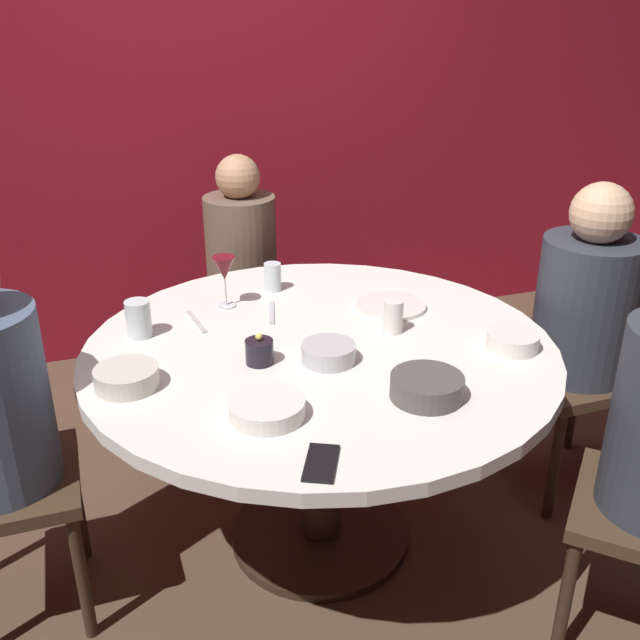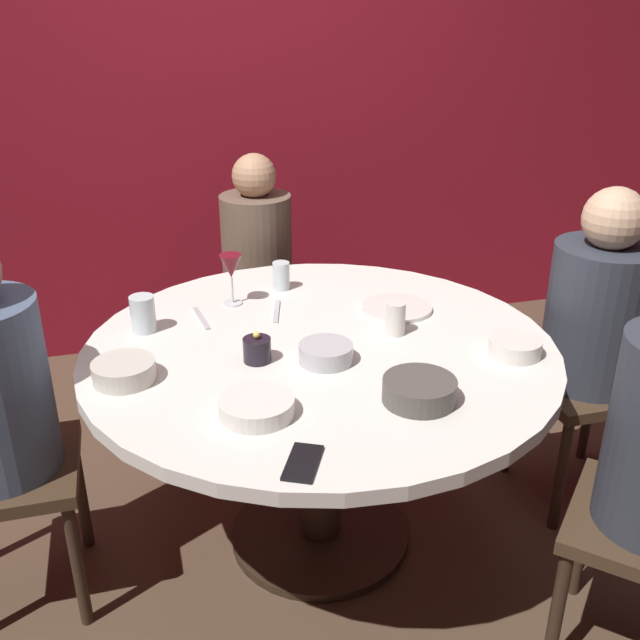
{
  "view_description": "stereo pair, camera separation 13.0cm",
  "coord_description": "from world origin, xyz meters",
  "px_view_note": "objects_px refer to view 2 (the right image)",
  "views": [
    {
      "loc": [
        -0.64,
        -1.82,
        1.69
      ],
      "look_at": [
        0.0,
        0.0,
        0.81
      ],
      "focal_mm": 40.34,
      "sensor_mm": 36.0,
      "label": 1
    },
    {
      "loc": [
        -0.52,
        -1.86,
        1.69
      ],
      "look_at": [
        0.0,
        0.0,
        0.81
      ],
      "focal_mm": 40.34,
      "sensor_mm": 36.0,
      "label": 2
    }
  ],
  "objects_px": {
    "wine_glass": "(231,268)",
    "cell_phone": "(303,463)",
    "dining_table": "(320,385)",
    "bowl_rice_portion": "(256,407)",
    "candle_holder": "(257,350)",
    "bowl_small_white": "(515,347)",
    "dinner_plate": "(397,308)",
    "seated_diner_back": "(257,252)",
    "bowl_sauce_side": "(124,371)",
    "cup_by_right_diner": "(143,314)",
    "cup_near_candle": "(281,276)",
    "bowl_salad_center": "(419,390)",
    "bowl_serving_large": "(326,353)",
    "cup_by_left_diner": "(396,318)",
    "seated_diner_right": "(598,316)"
  },
  "relations": [
    {
      "from": "wine_glass",
      "to": "cell_phone",
      "type": "relative_size",
      "value": 1.26
    },
    {
      "from": "dining_table",
      "to": "bowl_rice_portion",
      "type": "distance_m",
      "value": 0.46
    },
    {
      "from": "candle_holder",
      "to": "bowl_small_white",
      "type": "height_order",
      "value": "candle_holder"
    },
    {
      "from": "bowl_rice_portion",
      "to": "dinner_plate",
      "type": "bearing_deg",
      "value": 42.25
    },
    {
      "from": "seated_diner_back",
      "to": "bowl_sauce_side",
      "type": "distance_m",
      "value": 1.22
    },
    {
      "from": "candle_holder",
      "to": "cup_by_right_diner",
      "type": "bearing_deg",
      "value": 135.85
    },
    {
      "from": "wine_glass",
      "to": "bowl_rice_portion",
      "type": "xyz_separation_m",
      "value": [
        -0.05,
        -0.71,
        -0.11
      ]
    },
    {
      "from": "dinner_plate",
      "to": "cup_near_candle",
      "type": "distance_m",
      "value": 0.44
    },
    {
      "from": "dining_table",
      "to": "cup_near_candle",
      "type": "distance_m",
      "value": 0.5
    },
    {
      "from": "bowl_salad_center",
      "to": "bowl_small_white",
      "type": "height_order",
      "value": "bowl_salad_center"
    },
    {
      "from": "dinner_plate",
      "to": "bowl_rice_portion",
      "type": "relative_size",
      "value": 1.23
    },
    {
      "from": "dining_table",
      "to": "bowl_salad_center",
      "type": "relative_size",
      "value": 7.39
    },
    {
      "from": "bowl_salad_center",
      "to": "bowl_rice_portion",
      "type": "xyz_separation_m",
      "value": [
        -0.42,
        0.05,
        -0.01
      ]
    },
    {
      "from": "bowl_rice_portion",
      "to": "candle_holder",
      "type": "bearing_deg",
      "value": 78.71
    },
    {
      "from": "bowl_sauce_side",
      "to": "cup_by_right_diner",
      "type": "height_order",
      "value": "cup_by_right_diner"
    },
    {
      "from": "bowl_serving_large",
      "to": "bowl_small_white",
      "type": "bearing_deg",
      "value": -11.05
    },
    {
      "from": "candle_holder",
      "to": "wine_glass",
      "type": "bearing_deg",
      "value": 90.23
    },
    {
      "from": "candle_holder",
      "to": "cell_phone",
      "type": "height_order",
      "value": "candle_holder"
    },
    {
      "from": "wine_glass",
      "to": "dinner_plate",
      "type": "height_order",
      "value": "wine_glass"
    },
    {
      "from": "bowl_sauce_side",
      "to": "cell_phone",
      "type": "bearing_deg",
      "value": -53.31
    },
    {
      "from": "dining_table",
      "to": "cup_by_left_diner",
      "type": "bearing_deg",
      "value": 2.06
    },
    {
      "from": "bowl_serving_large",
      "to": "seated_diner_right",
      "type": "bearing_deg",
      "value": 6.47
    },
    {
      "from": "candle_holder",
      "to": "bowl_rice_portion",
      "type": "height_order",
      "value": "candle_holder"
    },
    {
      "from": "bowl_small_white",
      "to": "cup_by_right_diner",
      "type": "relative_size",
      "value": 1.32
    },
    {
      "from": "seated_diner_right",
      "to": "bowl_serving_large",
      "type": "distance_m",
      "value": 0.98
    },
    {
      "from": "bowl_serving_large",
      "to": "bowl_sauce_side",
      "type": "xyz_separation_m",
      "value": [
        -0.56,
        0.04,
        0.0
      ]
    },
    {
      "from": "cell_phone",
      "to": "bowl_sauce_side",
      "type": "height_order",
      "value": "bowl_sauce_side"
    },
    {
      "from": "bowl_sauce_side",
      "to": "seated_diner_back",
      "type": "bearing_deg",
      "value": 62.07
    },
    {
      "from": "wine_glass",
      "to": "cell_phone",
      "type": "xyz_separation_m",
      "value": [
        0.01,
        -0.95,
        -0.12
      ]
    },
    {
      "from": "seated_diner_right",
      "to": "candle_holder",
      "type": "xyz_separation_m",
      "value": [
        -1.16,
        -0.05,
        0.06
      ]
    },
    {
      "from": "dining_table",
      "to": "seated_diner_right",
      "type": "relative_size",
      "value": 1.24
    },
    {
      "from": "cup_by_left_diner",
      "to": "seated_diner_right",
      "type": "bearing_deg",
      "value": -0.7
    },
    {
      "from": "bowl_sauce_side",
      "to": "cup_by_right_diner",
      "type": "bearing_deg",
      "value": 77.44
    },
    {
      "from": "dinner_plate",
      "to": "bowl_rice_portion",
      "type": "distance_m",
      "value": 0.77
    },
    {
      "from": "candle_holder",
      "to": "wine_glass",
      "type": "xyz_separation_m",
      "value": [
        -0.0,
        0.43,
        0.09
      ]
    },
    {
      "from": "candle_holder",
      "to": "cup_by_left_diner",
      "type": "bearing_deg",
      "value": 8.14
    },
    {
      "from": "cup_near_candle",
      "to": "cup_by_left_diner",
      "type": "relative_size",
      "value": 0.96
    },
    {
      "from": "dinner_plate",
      "to": "bowl_small_white",
      "type": "bearing_deg",
      "value": -61.9
    },
    {
      "from": "bowl_salad_center",
      "to": "cup_by_left_diner",
      "type": "bearing_deg",
      "value": 77.89
    },
    {
      "from": "bowl_small_white",
      "to": "bowl_serving_large",
      "type": "bearing_deg",
      "value": 168.95
    },
    {
      "from": "cell_phone",
      "to": "cup_by_right_diner",
      "type": "relative_size",
      "value": 1.21
    },
    {
      "from": "wine_glass",
      "to": "cup_by_right_diner",
      "type": "height_order",
      "value": "wine_glass"
    },
    {
      "from": "bowl_small_white",
      "to": "cup_by_left_diner",
      "type": "height_order",
      "value": "cup_by_left_diner"
    },
    {
      "from": "dinner_plate",
      "to": "candle_holder",
      "type": "bearing_deg",
      "value": -155.4
    },
    {
      "from": "seated_diner_back",
      "to": "cup_by_right_diner",
      "type": "distance_m",
      "value": 0.92
    },
    {
      "from": "seated_diner_right",
      "to": "cup_by_right_diner",
      "type": "relative_size",
      "value": 9.94
    },
    {
      "from": "candle_holder",
      "to": "dining_table",
      "type": "bearing_deg",
      "value": 15.24
    },
    {
      "from": "cell_phone",
      "to": "bowl_small_white",
      "type": "height_order",
      "value": "bowl_small_white"
    },
    {
      "from": "cell_phone",
      "to": "bowl_rice_portion",
      "type": "bearing_deg",
      "value": -48.77
    },
    {
      "from": "candle_holder",
      "to": "wine_glass",
      "type": "height_order",
      "value": "wine_glass"
    }
  ]
}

